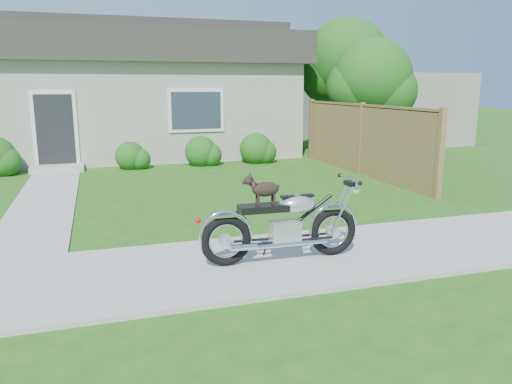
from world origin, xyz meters
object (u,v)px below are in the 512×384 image
(potted_plant_right, at_px, (130,155))
(motorcycle_with_dog, at_px, (284,223))
(tree_near, at_px, (377,82))
(house, at_px, (106,91))
(fence, at_px, (361,139))
(tree_far, at_px, (350,66))

(potted_plant_right, bearing_deg, motorcycle_with_dog, -80.76)
(potted_plant_right, bearing_deg, tree_near, -2.95)
(house, relative_size, tree_near, 3.30)
(house, bearing_deg, fence, -44.74)
(tree_near, distance_m, potted_plant_right, 7.94)
(tree_far, bearing_deg, motorcycle_with_dog, -121.79)
(house, height_order, potted_plant_right, house)
(house, height_order, tree_far, tree_far)
(house, height_order, fence, house)
(tree_near, bearing_deg, motorcycle_with_dog, -127.15)
(house, xyz_separation_m, tree_near, (8.14, -3.84, 0.29))
(tree_near, xyz_separation_m, motorcycle_with_dog, (-6.25, -8.25, -1.90))
(tree_far, bearing_deg, house, 168.33)
(fence, xyz_separation_m, motorcycle_with_dog, (-4.42, -5.85, -0.39))
(house, distance_m, fence, 8.96)
(fence, bearing_deg, house, 135.26)
(tree_near, height_order, potted_plant_right, tree_near)
(tree_near, distance_m, tree_far, 2.20)
(fence, bearing_deg, tree_far, 66.02)
(house, distance_m, potted_plant_right, 3.90)
(tree_far, height_order, motorcycle_with_dog, tree_far)
(fence, relative_size, potted_plant_right, 8.38)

